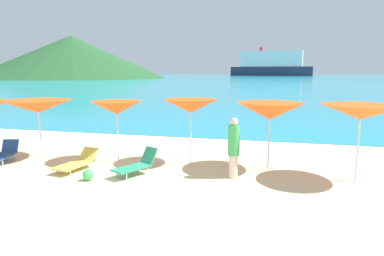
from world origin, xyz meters
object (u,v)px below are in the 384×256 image
object	(u,v)px
umbrella_3	(191,106)
umbrella_4	(270,111)
lounge_chair_1	(137,164)
cruise_ship	(271,65)
umbrella_1	(38,107)
beachgoer_0	(234,146)
lounge_chair_2	(3,154)
umbrella_2	(117,108)
lounge_chair_3	(77,162)
umbrella_5	(361,112)
beach_ball	(88,175)

from	to	relation	value
umbrella_3	umbrella_4	distance (m)	2.61
lounge_chair_1	cruise_ship	bearing A→B (deg)	118.05
umbrella_1	umbrella_4	bearing A→B (deg)	4.54
beachgoer_0	cruise_ship	xyz separation A→B (m)	(-1.86, 264.19, 7.57)
lounge_chair_2	lounge_chair_1	bearing A→B (deg)	-18.43
umbrella_4	cruise_ship	xyz separation A→B (m)	(-2.86, 263.06, 6.63)
umbrella_2	lounge_chair_3	world-z (taller)	umbrella_2
umbrella_3	umbrella_1	bearing A→B (deg)	-172.14
umbrella_1	lounge_chair_2	xyz separation A→B (m)	(-1.04, -0.65, -1.62)
umbrella_2	umbrella_5	bearing A→B (deg)	-2.31
lounge_chair_2	beach_ball	xyz separation A→B (m)	(3.98, -1.12, -0.13)
beach_ball	cruise_ship	distance (m)	265.60
umbrella_2	beachgoer_0	world-z (taller)	umbrella_2
umbrella_3	cruise_ship	world-z (taller)	cruise_ship
lounge_chair_3	beachgoer_0	bearing A→B (deg)	14.18
umbrella_5	lounge_chair_2	bearing A→B (deg)	-176.59
beach_ball	umbrella_4	bearing A→B (deg)	25.38
umbrella_1	lounge_chair_2	distance (m)	2.03
umbrella_4	umbrella_5	world-z (taller)	umbrella_5
umbrella_1	beachgoer_0	size ratio (longest dim) A/B	1.37
umbrella_5	lounge_chair_1	size ratio (longest dim) A/B	1.56
lounge_chair_1	beachgoer_0	xyz separation A→B (m)	(2.90, 0.41, 0.62)
umbrella_2	umbrella_3	xyz separation A→B (m)	(2.52, 0.40, 0.08)
umbrella_2	umbrella_5	xyz separation A→B (m)	(7.61, -0.31, 0.10)
beach_ball	lounge_chair_3	bearing A→B (deg)	136.03
umbrella_1	beachgoer_0	xyz separation A→B (m)	(7.00, -0.50, -0.96)
beach_ball	cruise_ship	bearing A→B (deg)	89.53
umbrella_1	cruise_ship	xyz separation A→B (m)	(5.13, 263.69, 6.61)
umbrella_5	lounge_chair_1	bearing A→B (deg)	-171.56
umbrella_2	lounge_chair_2	bearing A→B (deg)	-165.73
umbrella_1	umbrella_5	world-z (taller)	umbrella_5
lounge_chair_2	umbrella_1	bearing A→B (deg)	16.35
beachgoer_0	cruise_ship	bearing A→B (deg)	-151.11
beachgoer_0	cruise_ship	world-z (taller)	cruise_ship
beach_ball	beachgoer_0	bearing A→B (deg)	17.36
lounge_chair_1	lounge_chair_2	distance (m)	5.14
umbrella_2	beachgoer_0	size ratio (longest dim) A/B	1.18
lounge_chair_2	umbrella_4	bearing A→B (deg)	-7.45
lounge_chair_2	cruise_ship	distance (m)	264.54
lounge_chair_2	beachgoer_0	world-z (taller)	beachgoer_0
umbrella_1	umbrella_3	distance (m)	5.44
lounge_chair_3	beach_ball	bearing A→B (deg)	-34.04
beachgoer_0	lounge_chair_2	bearing A→B (deg)	-60.42
lounge_chair_1	lounge_chair_3	xyz separation A→B (m)	(-2.09, 0.04, -0.08)
umbrella_3	umbrella_5	bearing A→B (deg)	-7.89
beachgoer_0	beach_ball	world-z (taller)	beachgoer_0
lounge_chair_1	cruise_ship	size ratio (longest dim) A/B	0.02
umbrella_4	lounge_chair_3	world-z (taller)	umbrella_4
lounge_chair_1	lounge_chair_2	size ratio (longest dim) A/B	1.00
umbrella_1	lounge_chair_1	size ratio (longest dim) A/B	1.62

